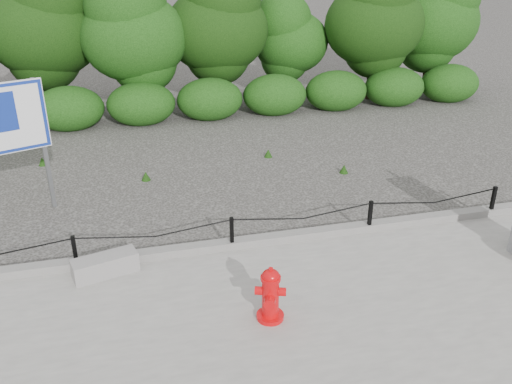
% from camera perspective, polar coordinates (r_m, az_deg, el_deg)
% --- Properties ---
extents(ground, '(90.00, 90.00, 0.00)m').
position_cam_1_polar(ground, '(9.24, -2.52, -6.45)').
color(ground, '#2D2B28').
rests_on(ground, ground).
extents(sidewalk, '(14.00, 4.00, 0.08)m').
position_cam_1_polar(sidewalk, '(7.62, 0.71, -13.80)').
color(sidewalk, gray).
rests_on(sidewalk, ground).
extents(curb, '(14.00, 0.22, 0.14)m').
position_cam_1_polar(curb, '(9.20, -2.61, -5.49)').
color(curb, slate).
rests_on(curb, sidewalk).
extents(chain_barrier, '(10.06, 0.06, 0.60)m').
position_cam_1_polar(chain_barrier, '(9.01, -2.58, -3.97)').
color(chain_barrier, black).
rests_on(chain_barrier, sidewalk).
extents(treeline, '(20.37, 3.63, 4.46)m').
position_cam_1_polar(treeline, '(16.96, -7.26, 16.84)').
color(treeline, black).
rests_on(treeline, ground).
extents(fire_hydrant, '(0.48, 0.49, 0.81)m').
position_cam_1_polar(fire_hydrant, '(7.43, 1.53, -10.79)').
color(fire_hydrant, red).
rests_on(fire_hydrant, sidewalk).
extents(concrete_block, '(1.05, 0.59, 0.32)m').
position_cam_1_polar(concrete_block, '(8.78, -15.59, -7.44)').
color(concrete_block, gray).
rests_on(concrete_block, sidewalk).
extents(advertising_sign, '(1.52, 0.65, 2.57)m').
position_cam_1_polar(advertising_sign, '(10.73, -25.27, 6.32)').
color(advertising_sign, slate).
rests_on(advertising_sign, ground).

